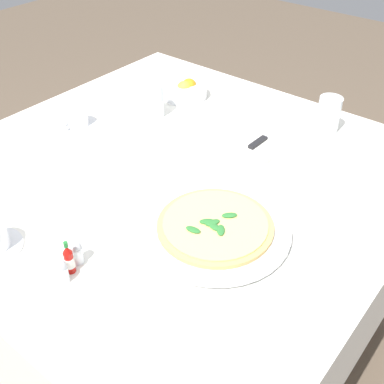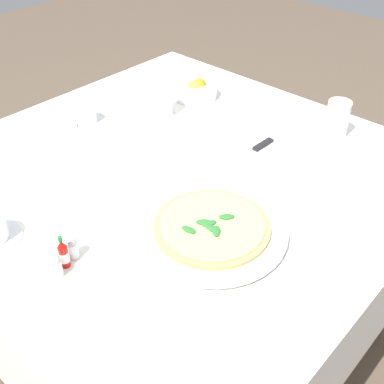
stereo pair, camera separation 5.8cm
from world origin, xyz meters
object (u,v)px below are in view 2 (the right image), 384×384
Objects in this scene: water_glass_near_right at (162,101)px; salt_shaker at (72,248)px; dinner_knife at (273,138)px; pepper_shaker at (56,267)px; water_glass_far_left at (337,121)px; hot_sauce_bottle at (64,254)px; pizza_plate at (212,230)px; coffee_cup_back_corner at (84,115)px; citrus_bowl at (195,90)px; pizza at (212,226)px; napkin_folded at (272,143)px.

water_glass_near_right is 0.67m from salt_shaker.
dinner_knife is 3.47× the size of pepper_shaker.
water_glass_far_left reaches higher than hot_sauce_bottle.
coffee_cup_back_corner is at bearing 78.78° from pizza_plate.
citrus_bowl is 1.81× the size of hot_sauce_bottle.
citrus_bowl is at bearing 23.10° from pepper_shaker.
dinner_knife is at bearing -3.72° from hot_sauce_bottle.
citrus_bowl is at bearing -20.02° from coffee_cup_back_corner.
water_glass_far_left reaches higher than coffee_cup_back_corner.
water_glass_near_right is (0.33, 0.50, 0.02)m from pizza.
hot_sauce_bottle reaches higher than pizza_plate.
dinner_knife is (0.29, -0.52, -0.00)m from coffee_cup_back_corner.
pizza is 0.60m from water_glass_near_right.
napkin_folded reaches higher than pizza_plate.
citrus_bowl is (0.17, 0.00, -0.02)m from water_glass_near_right.
water_glass_far_left is at bearing -9.54° from hot_sauce_bottle.
coffee_cup_back_corner is 0.68× the size of dinner_knife.
citrus_bowl is at bearing 23.22° from hot_sauce_bottle.
pizza_plate is 3.16× the size of water_glass_far_left.
salt_shaker is (-0.75, -0.33, -0.00)m from citrus_bowl.
pizza_plate is 2.63× the size of coffee_cup_back_corner.
hot_sauce_bottle reaches higher than citrus_bowl.
coffee_cup_back_corner is 2.35× the size of pepper_shaker.
hot_sauce_bottle is (-0.62, -0.33, -0.01)m from water_glass_near_right.
water_glass_near_right reaches higher than pepper_shaker.
water_glass_far_left is at bearing -78.72° from citrus_bowl.
dinner_knife is (0.08, -0.38, -0.02)m from water_glass_near_right.
water_glass_far_left is 1.32× the size of hot_sauce_bottle.
dinner_knife is (-0.18, 0.10, -0.02)m from water_glass_far_left.
napkin_folded is at bearing 16.07° from pizza_plate.
dinner_knife is at bearing 150.17° from water_glass_far_left.
pizza_plate is at bearing -34.01° from salt_shaker.
pizza_plate is 2.31× the size of citrus_bowl.
coffee_cup_back_corner is at bearing 120.69° from dinner_knife.
salt_shaker is at bearing 176.57° from napkin_folded.
coffee_cup_back_corner is 0.59m from dinner_knife.
water_glass_far_left is 0.92m from pepper_shaker.
hot_sauce_bottle is at bearing 177.75° from dinner_knife.
citrus_bowl is (0.08, 0.38, 0.02)m from napkin_folded.
pizza_plate is 0.35m from pepper_shaker.
pizza_plate is 1.30× the size of pizza.
citrus_bowl is at bearing 45.18° from pizza.
pizza_plate is 6.17× the size of pepper_shaker.
water_glass_near_right is at bearing 28.27° from hot_sauce_bottle.
napkin_folded is at bearing -77.93° from water_glass_near_right.
coffee_cup_back_corner is 0.60m from salt_shaker.
water_glass_near_right reaches higher than salt_shaker.
napkin_folded is 1.14× the size of dinner_knife.
hot_sauce_bottle is at bearing -131.20° from coffee_cup_back_corner.
napkin_folded is at bearing -61.01° from coffee_cup_back_corner.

